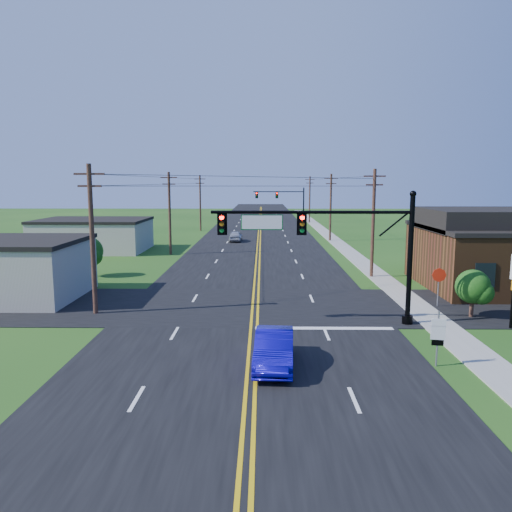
{
  "coord_description": "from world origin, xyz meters",
  "views": [
    {
      "loc": [
        0.62,
        -19.33,
        7.95
      ],
      "look_at": [
        0.25,
        10.0,
        3.57
      ],
      "focal_mm": 35.0,
      "sensor_mm": 36.0,
      "label": 1
    }
  ],
  "objects_px": {
    "signal_mast_main": "(330,240)",
    "blue_car": "(274,350)",
    "signal_mast_far": "(282,199)",
    "route_sign": "(438,334)",
    "stop_sign": "(439,279)"
  },
  "relations": [
    {
      "from": "signal_mast_main",
      "to": "stop_sign",
      "type": "bearing_deg",
      "value": 27.81
    },
    {
      "from": "signal_mast_far",
      "to": "blue_car",
      "type": "height_order",
      "value": "signal_mast_far"
    },
    {
      "from": "signal_mast_far",
      "to": "stop_sign",
      "type": "xyz_separation_m",
      "value": [
        7.44,
        -68.02,
        -2.72
      ]
    },
    {
      "from": "blue_car",
      "to": "stop_sign",
      "type": "height_order",
      "value": "stop_sign"
    },
    {
      "from": "blue_car",
      "to": "route_sign",
      "type": "relative_size",
      "value": 1.9
    },
    {
      "from": "stop_sign",
      "to": "signal_mast_far",
      "type": "bearing_deg",
      "value": 100.4
    },
    {
      "from": "blue_car",
      "to": "stop_sign",
      "type": "distance_m",
      "value": 15.12
    },
    {
      "from": "signal_mast_far",
      "to": "blue_car",
      "type": "bearing_deg",
      "value": -92.4
    },
    {
      "from": "stop_sign",
      "to": "signal_mast_main",
      "type": "bearing_deg",
      "value": -148.03
    },
    {
      "from": "signal_mast_main",
      "to": "signal_mast_far",
      "type": "relative_size",
      "value": 1.03
    },
    {
      "from": "blue_car",
      "to": "route_sign",
      "type": "xyz_separation_m",
      "value": [
        7.07,
        0.14,
        0.66
      ]
    },
    {
      "from": "blue_car",
      "to": "route_sign",
      "type": "height_order",
      "value": "route_sign"
    },
    {
      "from": "signal_mast_main",
      "to": "route_sign",
      "type": "relative_size",
      "value": 4.59
    },
    {
      "from": "signal_mast_main",
      "to": "signal_mast_far",
      "type": "distance_m",
      "value": 72.0
    },
    {
      "from": "signal_mast_main",
      "to": "blue_car",
      "type": "xyz_separation_m",
      "value": [
        -3.2,
        -6.62,
        -3.98
      ]
    }
  ]
}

